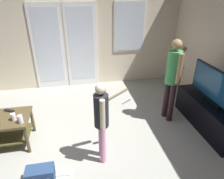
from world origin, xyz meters
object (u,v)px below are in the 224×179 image
object	(u,v)px
loose_keyboard	(55,172)
tv_remote_black	(9,111)
tv_stand	(209,115)
person_adult	(173,74)
backpack	(40,176)
cup_near_edge	(13,117)
person_child	(102,117)
flat_screen_tv	(216,87)
cup_by_laptop	(20,119)

from	to	relation	value
loose_keyboard	tv_remote_black	bearing A→B (deg)	127.16
tv_stand	tv_remote_black	bearing A→B (deg)	173.60
person_adult	tv_remote_black	distance (m)	2.82
backpack	cup_near_edge	bearing A→B (deg)	117.85
tv_stand	tv_remote_black	size ratio (longest dim) A/B	8.87
person_adult	person_child	bearing A→B (deg)	-149.94
tv_stand	backpack	distance (m)	2.92
tv_stand	flat_screen_tv	xyz separation A→B (m)	(-0.00, 0.00, 0.55)
tv_stand	loose_keyboard	xyz separation A→B (m)	(-2.68, -0.55, -0.24)
flat_screen_tv	person_adult	size ratio (longest dim) A/B	0.80
person_adult	cup_by_laptop	xyz separation A→B (m)	(-2.54, -0.38, -0.36)
backpack	loose_keyboard	distance (m)	0.22
flat_screen_tv	backpack	size ratio (longest dim) A/B	3.48
person_child	backpack	size ratio (longest dim) A/B	3.47
tv_stand	person_child	xyz separation A→B (m)	(-1.98, -0.41, 0.49)
person_child	cup_by_laptop	distance (m)	1.24
cup_near_edge	cup_by_laptop	distance (m)	0.15
person_child	cup_by_laptop	size ratio (longest dim) A/B	9.73
tv_stand	loose_keyboard	bearing A→B (deg)	-168.38
cup_near_edge	cup_by_laptop	xyz separation A→B (m)	(0.12, -0.10, 0.01)
person_adult	cup_near_edge	bearing A→B (deg)	-173.90
backpack	flat_screen_tv	bearing A→B (deg)	13.31
tv_stand	tv_remote_black	distance (m)	3.41
person_adult	flat_screen_tv	bearing A→B (deg)	-33.21
person_child	loose_keyboard	distance (m)	1.02
person_child	tv_remote_black	size ratio (longest dim) A/B	7.26
flat_screen_tv	loose_keyboard	size ratio (longest dim) A/B	2.72
cup_by_laptop	cup_near_edge	bearing A→B (deg)	141.18
person_child	loose_keyboard	xyz separation A→B (m)	(-0.70, -0.14, -0.73)
tv_remote_black	cup_by_laptop	bearing A→B (deg)	-27.67
loose_keyboard	tv_remote_black	xyz separation A→B (m)	(-0.70, 0.93, 0.50)
cup_near_edge	cup_by_laptop	world-z (taller)	cup_by_laptop
tv_stand	flat_screen_tv	distance (m)	0.55
person_child	person_adult	bearing A→B (deg)	30.06
cup_near_edge	tv_stand	bearing A→B (deg)	-1.90
person_child	tv_remote_black	bearing A→B (deg)	150.67
flat_screen_tv	person_adult	bearing A→B (deg)	146.79
tv_stand	cup_near_edge	world-z (taller)	cup_near_edge
backpack	loose_keyboard	world-z (taller)	backpack
person_adult	loose_keyboard	world-z (taller)	person_adult
person_child	tv_remote_black	xyz separation A→B (m)	(-1.40, 0.79, -0.23)
person_child	cup_by_laptop	xyz separation A→B (m)	(-1.15, 0.42, -0.18)
flat_screen_tv	cup_near_edge	bearing A→B (deg)	178.16
flat_screen_tv	person_child	size ratio (longest dim) A/B	1.00
flat_screen_tv	loose_keyboard	xyz separation A→B (m)	(-2.68, -0.55, -0.79)
backpack	loose_keyboard	xyz separation A→B (m)	(0.16, 0.12, -0.10)
cup_near_edge	loose_keyboard	bearing A→B (deg)	-49.03
person_adult	backpack	size ratio (longest dim) A/B	4.33
backpack	cup_near_edge	size ratio (longest dim) A/B	3.16
person_adult	cup_by_laptop	bearing A→B (deg)	-171.49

